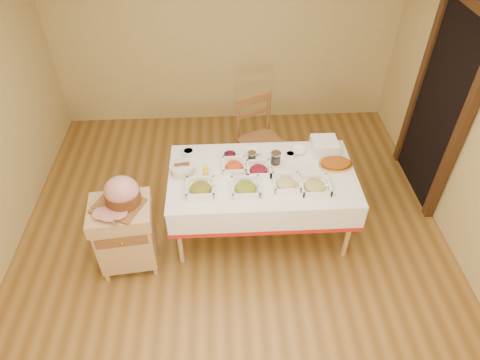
# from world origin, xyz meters

# --- Properties ---
(room_shell) EXTENTS (5.00, 5.00, 5.00)m
(room_shell) POSITION_xyz_m (0.00, 0.00, 1.30)
(room_shell) COLOR brown
(room_shell) RESTS_ON ground
(doorway) EXTENTS (0.09, 1.10, 2.20)m
(doorway) POSITION_xyz_m (2.20, 0.90, 1.11)
(doorway) COLOR black
(doorway) RESTS_ON ground
(dining_table) EXTENTS (1.82, 1.02, 0.76)m
(dining_table) POSITION_xyz_m (0.30, 0.30, 0.60)
(dining_table) COLOR tan
(dining_table) RESTS_ON ground
(butcher_cart) EXTENTS (0.60, 0.52, 0.78)m
(butcher_cart) POSITION_xyz_m (-1.02, -0.10, 0.44)
(butcher_cart) COLOR tan
(butcher_cart) RESTS_ON ground
(dining_chair) EXTENTS (0.60, 0.59, 1.03)m
(dining_chair) POSITION_xyz_m (0.36, 1.18, 0.53)
(dining_chair) COLOR brown
(dining_chair) RESTS_ON ground
(ham_on_board) EXTENTS (0.43, 0.41, 0.29)m
(ham_on_board) POSITION_xyz_m (-0.98, -0.07, 0.90)
(ham_on_board) COLOR brown
(ham_on_board) RESTS_ON butcher_cart
(serving_dish_a) EXTENTS (0.27, 0.26, 0.12)m
(serving_dish_a) POSITION_xyz_m (-0.29, 0.09, 0.80)
(serving_dish_a) COLOR white
(serving_dish_a) RESTS_ON dining_table
(serving_dish_b) EXTENTS (0.26, 0.26, 0.11)m
(serving_dish_b) POSITION_xyz_m (0.12, 0.08, 0.79)
(serving_dish_b) COLOR white
(serving_dish_b) RESTS_ON dining_table
(serving_dish_c) EXTENTS (0.25, 0.25, 0.10)m
(serving_dish_c) POSITION_xyz_m (0.51, 0.12, 0.79)
(serving_dish_c) COLOR white
(serving_dish_c) RESTS_ON dining_table
(serving_dish_d) EXTENTS (0.27, 0.27, 0.10)m
(serving_dish_d) POSITION_xyz_m (0.77, 0.07, 0.79)
(serving_dish_d) COLOR white
(serving_dish_d) RESTS_ON dining_table
(serving_dish_e) EXTENTS (0.24, 0.23, 0.11)m
(serving_dish_e) POSITION_xyz_m (0.03, 0.39, 0.79)
(serving_dish_e) COLOR white
(serving_dish_e) RESTS_ON dining_table
(serving_dish_f) EXTENTS (0.24, 0.23, 0.11)m
(serving_dish_f) POSITION_xyz_m (0.27, 0.32, 0.79)
(serving_dish_f) COLOR white
(serving_dish_f) RESTS_ON dining_table
(small_bowl_left) EXTENTS (0.12, 0.12, 0.05)m
(small_bowl_left) POSITION_xyz_m (-0.43, 0.64, 0.79)
(small_bowl_left) COLOR white
(small_bowl_left) RESTS_ON dining_table
(small_bowl_mid) EXTENTS (0.12, 0.12, 0.05)m
(small_bowl_mid) POSITION_xyz_m (-0.00, 0.57, 0.79)
(small_bowl_mid) COLOR navy
(small_bowl_mid) RESTS_ON dining_table
(small_bowl_right) EXTENTS (0.10, 0.10, 0.05)m
(small_bowl_right) POSITION_xyz_m (0.61, 0.55, 0.79)
(small_bowl_right) COLOR white
(small_bowl_right) RESTS_ON dining_table
(bowl_white_imported) EXTENTS (0.17, 0.17, 0.04)m
(bowl_white_imported) POSITION_xyz_m (0.23, 0.64, 0.78)
(bowl_white_imported) COLOR white
(bowl_white_imported) RESTS_ON dining_table
(bowl_small_imported) EXTENTS (0.17, 0.17, 0.05)m
(bowl_small_imported) POSITION_xyz_m (0.70, 0.63, 0.79)
(bowl_small_imported) COLOR white
(bowl_small_imported) RESTS_ON dining_table
(preserve_jar_left) EXTENTS (0.09, 0.09, 0.11)m
(preserve_jar_left) POSITION_xyz_m (0.21, 0.51, 0.81)
(preserve_jar_left) COLOR silver
(preserve_jar_left) RESTS_ON dining_table
(preserve_jar_right) EXTENTS (0.10, 0.10, 0.13)m
(preserve_jar_right) POSITION_xyz_m (0.45, 0.46, 0.82)
(preserve_jar_right) COLOR silver
(preserve_jar_right) RESTS_ON dining_table
(mustard_bottle) EXTENTS (0.06, 0.06, 0.18)m
(mustard_bottle) POSITION_xyz_m (-0.25, 0.28, 0.84)
(mustard_bottle) COLOR yellow
(mustard_bottle) RESTS_ON dining_table
(bread_basket) EXTENTS (0.24, 0.24, 0.11)m
(bread_basket) POSITION_xyz_m (-0.47, 0.37, 0.81)
(bread_basket) COLOR silver
(bread_basket) RESTS_ON dining_table
(plate_stack) EXTENTS (0.26, 0.26, 0.14)m
(plate_stack) POSITION_xyz_m (0.96, 0.62, 0.83)
(plate_stack) COLOR white
(plate_stack) RESTS_ON dining_table
(brass_platter) EXTENTS (0.33, 0.24, 0.04)m
(brass_platter) POSITION_xyz_m (1.04, 0.39, 0.78)
(brass_platter) COLOR gold
(brass_platter) RESTS_ON dining_table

